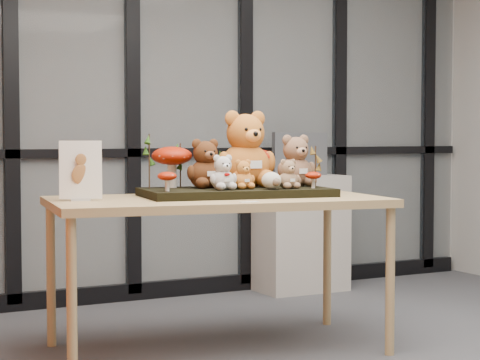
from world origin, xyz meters
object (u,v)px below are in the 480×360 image
bear_small_yellow (243,173)px  sign_holder (81,173)px  display_table (217,209)px  mushroom_back_left (172,165)px  monitor (300,154)px  bear_tan_back (295,158)px  mushroom_back_right (256,166)px  plush_cream_hedgehog (271,180)px  bear_brown_medium (205,161)px  bear_white_bow (223,171)px  mushroom_front_left (167,180)px  bear_beige_small (288,172)px  mushroom_front_right (313,179)px  cabinet (301,233)px  bear_pooh_yellow (245,145)px  diorama_tray (236,192)px

bear_small_yellow → sign_holder: size_ratio=0.57×
display_table → mushroom_back_left: bearing=128.0°
mushroom_back_left → monitor: 1.87m
bear_tan_back → mushroom_back_right: bear_tan_back is taller
plush_cream_hedgehog → monitor: monitor is taller
bear_brown_medium → bear_white_bow: bear_brown_medium is taller
mushroom_front_left → monitor: (1.66, 1.38, 0.09)m
plush_cream_hedgehog → mushroom_front_left: 0.57m
bear_brown_medium → bear_beige_small: bearing=-28.0°
bear_brown_medium → bear_tan_back: bearing=-0.2°
mushroom_back_right → bear_white_bow: bearing=-145.1°
plush_cream_hedgehog → bear_brown_medium: bearing=141.4°
display_table → bear_brown_medium: 0.30m
display_table → bear_white_bow: bearing=-68.7°
display_table → bear_tan_back: bear_tan_back is taller
bear_white_bow → sign_holder: (-0.73, 0.17, -0.00)m
bear_white_bow → bear_beige_small: bear_white_bow is taller
display_table → mushroom_front_right: size_ratio=18.76×
bear_white_bow → cabinet: size_ratio=0.24×
bear_brown_medium → sign_holder: bearing=-169.8°
bear_small_yellow → mushroom_front_left: bearing=-174.1°
bear_brown_medium → mushroom_back_left: bearing=151.1°
bear_tan_back → mushroom_back_left: (-0.69, 0.20, -0.04)m
display_table → cabinet: size_ratio=2.18×
mushroom_back_left → monitor: bearing=36.0°
bear_white_bow → mushroom_back_right: (0.33, 0.23, 0.01)m
bear_pooh_yellow → bear_tan_back: bearing=-4.1°
mushroom_front_left → mushroom_back_left: bearing=62.3°
plush_cream_hedgehog → monitor: size_ratio=0.23×
bear_tan_back → mushroom_back_left: bearing=172.5°
bear_tan_back → mushroom_front_right: 0.24m
display_table → bear_white_bow: size_ratio=9.11×
plush_cream_hedgehog → diorama_tray: bearing=132.6°
bear_brown_medium → monitor: bearing=50.0°
mushroom_back_left → mushroom_back_right: bearing=-9.9°
bear_pooh_yellow → monitor: 1.66m
bear_brown_medium → bear_white_bow: size_ratio=1.45×
cabinet → sign_holder: bearing=-149.7°
cabinet → monitor: size_ratio=1.90×
bear_brown_medium → mushroom_front_right: 0.61m
bear_brown_medium → mushroom_back_left: 0.19m
diorama_tray → mushroom_back_left: bearing=151.7°
monitor → bear_white_bow: bearing=-133.7°
bear_beige_small → bear_brown_medium: bearing=152.0°
bear_small_yellow → sign_holder: bearing=177.8°
bear_small_yellow → bear_tan_back: bearing=23.0°
diorama_tray → plush_cream_hedgehog: size_ratio=9.79×
mushroom_front_left → cabinet: 2.20m
mushroom_back_right → mushroom_front_right: 0.38m
plush_cream_hedgehog → mushroom_front_left: bearing=176.6°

